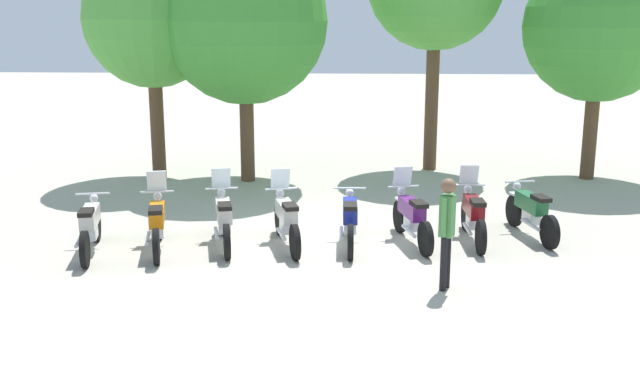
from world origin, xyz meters
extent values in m
plane|color=#ADA899|center=(0.00, 0.00, 0.00)|extent=(80.00, 80.00, 0.00)
cylinder|color=black|center=(-4.24, 0.05, 0.32)|extent=(0.23, 0.65, 0.64)
cylinder|color=black|center=(-3.92, -1.47, 0.32)|extent=(0.23, 0.65, 0.64)
cube|color=silver|center=(-4.24, 0.05, 0.66)|extent=(0.19, 0.38, 0.04)
cube|color=silver|center=(-4.09, -0.66, 0.67)|extent=(0.45, 0.98, 0.30)
cube|color=silver|center=(-4.08, -0.71, 0.40)|extent=(0.30, 0.44, 0.24)
cube|color=black|center=(-4.01, -1.05, 0.86)|extent=(0.33, 0.48, 0.08)
cylinder|color=silver|center=(-4.23, -0.04, 0.64)|extent=(0.10, 0.23, 0.64)
cylinder|color=silver|center=(-4.21, -0.13, 0.97)|extent=(0.61, 0.16, 0.04)
sphere|color=silver|center=(-4.23, 0.00, 0.85)|extent=(0.19, 0.19, 0.16)
cylinder|color=silver|center=(-4.18, -1.03, 0.34)|extent=(0.21, 0.70, 0.07)
cylinder|color=black|center=(-3.09, 0.26, 0.32)|extent=(0.24, 0.65, 0.64)
cylinder|color=black|center=(-2.74, -1.25, 0.32)|extent=(0.24, 0.65, 0.64)
cube|color=silver|center=(-3.09, 0.26, 0.66)|extent=(0.20, 0.38, 0.04)
cube|color=orange|center=(-2.93, -0.45, 0.67)|extent=(0.46, 0.98, 0.30)
cube|color=silver|center=(-2.92, -0.50, 0.40)|extent=(0.30, 0.44, 0.24)
cube|color=black|center=(-2.84, -0.84, 0.86)|extent=(0.33, 0.48, 0.08)
cylinder|color=silver|center=(-3.07, 0.17, 0.64)|extent=(0.10, 0.23, 0.64)
cylinder|color=silver|center=(-3.05, 0.09, 0.97)|extent=(0.61, 0.17, 0.04)
sphere|color=silver|center=(-3.08, 0.21, 0.85)|extent=(0.19, 0.19, 0.16)
cylinder|color=silver|center=(-3.01, -0.82, 0.34)|extent=(0.22, 0.70, 0.07)
cube|color=silver|center=(-3.06, 0.14, 1.17)|extent=(0.38, 0.21, 0.39)
cylinder|color=black|center=(-1.93, 0.59, 0.32)|extent=(0.24, 0.65, 0.64)
cylinder|color=black|center=(-1.57, -0.92, 0.32)|extent=(0.24, 0.65, 0.64)
cube|color=silver|center=(-1.93, 0.59, 0.66)|extent=(0.20, 0.38, 0.04)
cube|color=silver|center=(-1.76, -0.11, 0.67)|extent=(0.47, 0.98, 0.30)
cube|color=silver|center=(-1.75, -0.16, 0.40)|extent=(0.31, 0.44, 0.24)
cube|color=black|center=(-1.67, -0.50, 0.86)|extent=(0.33, 0.48, 0.08)
cylinder|color=silver|center=(-1.91, 0.51, 0.64)|extent=(0.10, 0.23, 0.64)
cylinder|color=silver|center=(-1.89, 0.42, 0.97)|extent=(0.61, 0.18, 0.04)
sphere|color=silver|center=(-1.92, 0.54, 0.85)|extent=(0.19, 0.19, 0.16)
cylinder|color=silver|center=(-1.84, -0.49, 0.34)|extent=(0.23, 0.70, 0.07)
cube|color=silver|center=(-1.90, 0.48, 1.17)|extent=(0.38, 0.21, 0.39)
cylinder|color=black|center=(-0.79, 0.61, 0.32)|extent=(0.27, 0.64, 0.64)
cylinder|color=black|center=(-0.37, -0.88, 0.32)|extent=(0.27, 0.64, 0.64)
cube|color=silver|center=(-0.79, 0.61, 0.66)|extent=(0.21, 0.38, 0.04)
cube|color=silver|center=(-0.60, -0.08, 0.67)|extent=(0.51, 0.98, 0.30)
cube|color=silver|center=(-0.58, -0.13, 0.40)|extent=(0.32, 0.44, 0.24)
cube|color=black|center=(-0.49, -0.47, 0.86)|extent=(0.35, 0.49, 0.08)
cylinder|color=silver|center=(-0.77, 0.53, 0.64)|extent=(0.11, 0.23, 0.64)
cylinder|color=silver|center=(-0.75, 0.44, 0.97)|extent=(0.61, 0.20, 0.04)
sphere|color=silver|center=(-0.78, 0.57, 0.85)|extent=(0.20, 0.20, 0.16)
cylinder|color=silver|center=(-0.66, -0.46, 0.34)|extent=(0.26, 0.69, 0.07)
cube|color=silver|center=(-0.76, 0.50, 1.17)|extent=(0.38, 0.23, 0.39)
cylinder|color=black|center=(0.56, 0.74, 0.32)|extent=(0.12, 0.64, 0.64)
cylinder|color=black|center=(0.60, -0.81, 0.32)|extent=(0.12, 0.64, 0.64)
cube|color=silver|center=(0.56, 0.74, 0.66)|extent=(0.13, 0.36, 0.04)
cube|color=navy|center=(0.58, 0.01, 0.67)|extent=(0.28, 0.96, 0.30)
cube|color=silver|center=(0.58, -0.04, 0.40)|extent=(0.23, 0.41, 0.24)
cube|color=black|center=(0.59, -0.39, 0.86)|extent=(0.25, 0.45, 0.08)
cylinder|color=silver|center=(0.57, 0.65, 0.64)|extent=(0.06, 0.23, 0.64)
cylinder|color=silver|center=(0.57, 0.56, 0.97)|extent=(0.62, 0.05, 0.04)
sphere|color=silver|center=(0.57, 0.69, 0.85)|extent=(0.16, 0.16, 0.16)
cylinder|color=silver|center=(0.43, -0.34, 0.34)|extent=(0.09, 0.70, 0.07)
cylinder|color=black|center=(1.56, 0.92, 0.32)|extent=(0.25, 0.65, 0.64)
cylinder|color=black|center=(1.94, -0.58, 0.32)|extent=(0.25, 0.65, 0.64)
cube|color=silver|center=(1.56, 0.92, 0.66)|extent=(0.20, 0.38, 0.04)
cube|color=#59196B|center=(1.74, 0.22, 0.67)|extent=(0.48, 0.98, 0.30)
cube|color=silver|center=(1.75, 0.17, 0.40)|extent=(0.31, 0.44, 0.24)
cube|color=black|center=(1.84, -0.17, 0.86)|extent=(0.34, 0.49, 0.08)
cylinder|color=silver|center=(1.58, 0.84, 0.64)|extent=(0.10, 0.23, 0.64)
cylinder|color=silver|center=(1.60, 0.75, 0.97)|extent=(0.61, 0.19, 0.04)
sphere|color=silver|center=(1.57, 0.88, 0.85)|extent=(0.19, 0.19, 0.16)
cylinder|color=silver|center=(1.67, -0.16, 0.34)|extent=(0.24, 0.70, 0.07)
cube|color=silver|center=(1.59, 0.81, 1.17)|extent=(0.38, 0.22, 0.39)
cylinder|color=black|center=(2.89, 1.13, 0.32)|extent=(0.12, 0.64, 0.64)
cylinder|color=black|center=(2.94, -0.42, 0.32)|extent=(0.12, 0.64, 0.64)
cube|color=silver|center=(2.89, 1.13, 0.66)|extent=(0.13, 0.36, 0.04)
cube|color=maroon|center=(2.91, 0.40, 0.67)|extent=(0.29, 0.96, 0.30)
cube|color=silver|center=(2.92, 0.35, 0.40)|extent=(0.23, 0.41, 0.24)
cube|color=black|center=(2.93, 0.00, 0.86)|extent=(0.25, 0.45, 0.08)
cylinder|color=silver|center=(2.89, 1.04, 0.64)|extent=(0.06, 0.23, 0.64)
cylinder|color=silver|center=(2.90, 0.95, 0.97)|extent=(0.62, 0.06, 0.04)
sphere|color=silver|center=(2.89, 1.08, 0.85)|extent=(0.16, 0.16, 0.16)
cylinder|color=silver|center=(2.77, 0.05, 0.34)|extent=(0.09, 0.70, 0.07)
cube|color=silver|center=(2.90, 1.01, 1.17)|extent=(0.36, 0.14, 0.39)
cylinder|color=black|center=(3.91, 1.47, 0.32)|extent=(0.24, 0.65, 0.64)
cylinder|color=black|center=(4.25, -0.04, 0.32)|extent=(0.24, 0.65, 0.64)
cube|color=silver|center=(3.91, 1.47, 0.66)|extent=(0.20, 0.38, 0.04)
cube|color=#1E6033|center=(4.07, 0.77, 0.67)|extent=(0.46, 0.98, 0.30)
cube|color=silver|center=(4.08, 0.72, 0.40)|extent=(0.30, 0.44, 0.24)
cube|color=black|center=(4.16, 0.38, 0.86)|extent=(0.33, 0.48, 0.08)
cylinder|color=silver|center=(3.93, 1.39, 0.64)|extent=(0.10, 0.23, 0.64)
cylinder|color=silver|center=(3.95, 1.30, 0.97)|extent=(0.61, 0.17, 0.04)
sphere|color=silver|center=(3.92, 1.42, 0.85)|extent=(0.19, 0.19, 0.16)
cylinder|color=silver|center=(3.99, 0.39, 0.34)|extent=(0.22, 0.70, 0.07)
cylinder|color=black|center=(2.14, -2.12, 0.43)|extent=(0.15, 0.15, 0.87)
cylinder|color=black|center=(2.07, -2.27, 0.43)|extent=(0.15, 0.15, 0.87)
cube|color=#4C8C47|center=(2.10, -2.20, 1.19)|extent=(0.27, 0.28, 0.65)
cylinder|color=#4C8C47|center=(2.17, -2.05, 1.21)|extent=(0.11, 0.11, 0.62)
cylinder|color=#4C8C47|center=(2.03, -2.34, 1.21)|extent=(0.11, 0.11, 0.62)
sphere|color=brown|center=(2.10, -2.20, 1.67)|extent=(0.31, 0.31, 0.24)
cylinder|color=brown|center=(-4.50, 5.69, 1.44)|extent=(0.36, 0.36, 2.87)
sphere|color=#4C9E3D|center=(-4.50, 5.69, 4.08)|extent=(3.46, 3.46, 3.46)
cylinder|color=brown|center=(-2.11, 5.43, 1.30)|extent=(0.36, 0.36, 2.60)
sphere|color=#3D8E33|center=(-2.11, 5.43, 4.04)|extent=(4.12, 4.12, 4.12)
cylinder|color=brown|center=(2.72, 7.12, 1.89)|extent=(0.36, 0.36, 3.78)
cylinder|color=brown|center=(6.73, 6.10, 1.29)|extent=(0.36, 0.36, 2.58)
sphere|color=#3D8E33|center=(6.73, 6.10, 3.90)|extent=(3.77, 3.77, 3.77)
camera|label=1|loc=(0.69, -13.46, 4.26)|focal=42.18mm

